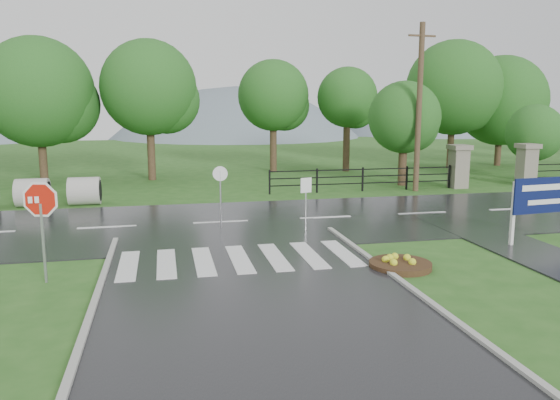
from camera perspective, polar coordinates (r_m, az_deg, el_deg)
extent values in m
plane|color=#2A5B1E|center=(10.68, -0.41, -13.78)|extent=(120.00, 120.00, 0.00)
cube|color=black|center=(20.13, -6.21, -2.42)|extent=(90.00, 8.00, 0.04)
cube|color=#2A2A2D|center=(17.68, 24.84, -5.05)|extent=(2.20, 11.00, 0.04)
cube|color=silver|center=(15.21, -15.58, -6.59)|extent=(0.50, 2.80, 0.02)
cube|color=silver|center=(15.17, -11.79, -6.47)|extent=(0.50, 2.80, 0.02)
cube|color=silver|center=(15.20, -8.00, -6.32)|extent=(0.50, 2.80, 0.02)
cube|color=silver|center=(15.30, -4.24, -6.14)|extent=(0.50, 2.80, 0.02)
cube|color=silver|center=(15.46, -0.55, -5.94)|extent=(0.50, 2.80, 0.02)
cube|color=silver|center=(15.69, 3.05, -5.72)|extent=(0.50, 2.80, 0.02)
cube|color=silver|center=(15.97, 6.53, -5.49)|extent=(0.50, 2.80, 0.02)
cube|color=gray|center=(29.82, 18.15, 3.12)|extent=(0.80, 0.80, 2.00)
cube|color=#6B6659|center=(29.71, 18.26, 5.27)|extent=(1.00, 1.00, 0.24)
cube|color=gray|center=(32.01, 24.36, 3.17)|extent=(0.80, 0.80, 2.00)
cube|color=#6B6659|center=(31.92, 24.50, 5.16)|extent=(1.00, 1.00, 0.24)
cube|color=black|center=(27.63, 8.62, 1.75)|extent=(9.50, 0.05, 0.05)
cube|color=black|center=(27.59, 8.64, 2.47)|extent=(9.50, 0.05, 0.05)
cube|color=black|center=(27.54, 8.66, 3.19)|extent=(9.50, 0.05, 0.05)
cube|color=black|center=(26.31, -1.10, 1.89)|extent=(0.08, 0.08, 1.20)
cube|color=black|center=(29.62, 17.27, 2.35)|extent=(0.08, 0.08, 1.20)
cube|color=black|center=(32.36, 25.02, 2.47)|extent=(0.08, 0.08, 1.20)
sphere|color=slate|center=(78.27, -4.36, -6.06)|extent=(48.00, 48.00, 48.00)
sphere|color=slate|center=(85.45, 14.56, -2.01)|extent=(36.00, 36.00, 36.00)
cylinder|color=#9E9B93|center=(25.44, -24.43, 0.71)|extent=(1.30, 1.20, 1.20)
cylinder|color=#9E9B93|center=(25.07, -19.74, 0.90)|extent=(1.30, 1.20, 1.20)
cube|color=#939399|center=(14.40, -23.48, -4.19)|extent=(0.06, 0.06, 1.96)
cylinder|color=white|center=(14.20, -23.77, 0.05)|extent=(1.14, 0.33, 1.18)
cylinder|color=red|center=(14.19, -23.78, 0.04)|extent=(1.00, 0.30, 1.03)
cube|color=silver|center=(18.03, 23.16, -1.38)|extent=(0.11, 0.11, 2.01)
cube|color=#0A1244|center=(18.60, 26.06, 0.46)|extent=(2.40, 0.31, 1.10)
cube|color=white|center=(18.54, 26.19, 1.21)|extent=(1.90, 0.21, 0.18)
cube|color=white|center=(18.60, 26.08, -0.16)|extent=(1.40, 0.16, 0.15)
cylinder|color=#332111|center=(14.95, 12.46, -6.66)|extent=(1.65, 1.65, 0.17)
cube|color=#939399|center=(18.53, 2.70, -0.69)|extent=(0.04, 0.04, 1.75)
cube|color=white|center=(18.39, 2.74, 1.55)|extent=(0.41, 0.13, 0.51)
cylinder|color=#939399|center=(19.04, -6.23, 0.01)|extent=(0.06, 0.06, 2.05)
cylinder|color=white|center=(18.88, -6.27, 2.75)|extent=(0.51, 0.08, 0.51)
cylinder|color=#473523|center=(27.95, 14.32, 9.24)|extent=(0.27, 0.27, 8.18)
cube|color=brown|center=(28.14, 14.63, 16.28)|extent=(1.46, 0.21, 0.09)
cylinder|color=#3D2B1C|center=(29.96, 12.70, 4.39)|extent=(0.46, 0.46, 3.02)
sphere|color=#1E571B|center=(29.84, 12.85, 8.44)|extent=(3.80, 3.80, 3.80)
cylinder|color=#3D2B1C|center=(34.07, 24.88, 3.72)|extent=(0.39, 0.39, 2.27)
sphere|color=#1E571B|center=(33.96, 25.08, 6.38)|extent=(3.17, 3.17, 3.17)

